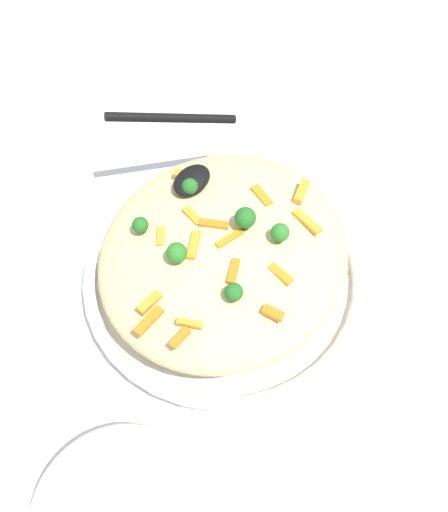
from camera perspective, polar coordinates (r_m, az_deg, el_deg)
ground_plane at (r=0.79m, az=0.00°, el=-2.67°), size 2.40×2.40×0.00m
serving_bowl at (r=0.77m, az=0.00°, el=-1.90°), size 0.38×0.38×0.04m
pasta_mound at (r=0.73m, az=0.00°, el=0.22°), size 0.33×0.31×0.08m
carrot_piece_0 at (r=0.74m, az=7.75°, el=6.42°), size 0.04×0.02×0.01m
carrot_piece_1 at (r=0.66m, az=-7.43°, el=-4.58°), size 0.03×0.01×0.01m
carrot_piece_2 at (r=0.65m, az=4.90°, el=-5.68°), size 0.01×0.03×0.01m
carrot_piece_3 at (r=0.72m, az=8.28°, el=3.43°), size 0.02×0.04×0.01m
carrot_piece_4 at (r=0.67m, az=5.43°, el=-2.06°), size 0.02×0.03×0.01m
carrot_piece_5 at (r=0.64m, az=-3.45°, el=-6.71°), size 0.02×0.03×0.01m
carrot_piece_6 at (r=0.71m, az=-3.19°, el=3.95°), size 0.02×0.03×0.01m
carrot_piece_7 at (r=0.76m, az=-4.01°, el=8.11°), size 0.02×0.03×0.01m
carrot_piece_8 at (r=0.70m, az=-1.00°, el=3.20°), size 0.03×0.04×0.01m
carrot_piece_9 at (r=0.63m, az=-4.41°, el=-8.15°), size 0.03×0.01×0.01m
carrot_piece_10 at (r=0.66m, az=0.95°, el=-1.53°), size 0.03×0.02×0.01m
carrot_piece_11 at (r=0.69m, az=0.40°, el=1.58°), size 0.04×0.02×0.01m
carrot_piece_12 at (r=0.70m, az=-6.32°, el=1.92°), size 0.03×0.02×0.01m
carrot_piece_13 at (r=0.68m, az=-3.03°, el=1.11°), size 0.04×0.03×0.01m
carrot_piece_14 at (r=0.65m, az=-7.27°, el=-6.60°), size 0.04×0.01×0.01m
carrot_piece_15 at (r=0.73m, az=3.82°, el=5.98°), size 0.02×0.04×0.01m
broccoli_floret_0 at (r=0.68m, az=5.61°, el=2.32°), size 0.02×0.02×0.03m
broccoli_floret_1 at (r=0.68m, az=2.14°, el=3.80°), size 0.03×0.03×0.03m
broccoli_floret_2 at (r=0.70m, az=-8.34°, el=3.07°), size 0.02×0.02×0.02m
broccoli_floret_3 at (r=0.73m, az=-3.42°, el=6.91°), size 0.02×0.02×0.03m
broccoli_floret_4 at (r=0.64m, az=0.99°, el=-3.63°), size 0.02×0.02×0.03m
broccoli_floret_5 at (r=0.67m, az=-4.73°, el=0.31°), size 0.02×0.02×0.03m
serving_spoon at (r=0.75m, az=-3.98°, el=9.96°), size 0.15×0.14×0.07m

